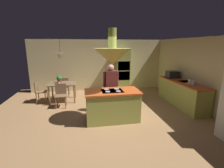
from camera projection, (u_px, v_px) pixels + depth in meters
ground at (111, 117)px, 5.32m from camera, size 8.16×8.16×0.00m
wall_back at (100, 65)px, 8.33m from camera, size 6.80×0.10×2.55m
wall_right at (197, 73)px, 5.96m from camera, size 0.10×7.20×2.55m
kitchen_island at (112, 105)px, 5.02m from camera, size 1.65×0.88×0.96m
counter_run_right at (181, 93)px, 6.27m from camera, size 0.73×2.53×0.94m
oven_tower at (122, 70)px, 8.17m from camera, size 0.66×0.62×2.13m
dining_table at (63, 86)px, 6.70m from camera, size 1.08×0.86×0.76m
person_at_island at (111, 85)px, 5.60m from camera, size 0.53×0.22×1.64m
range_hood at (112, 55)px, 4.67m from camera, size 1.10×1.10×1.00m
pendant_light_over_table at (60, 56)px, 6.42m from camera, size 0.32×0.32×0.82m
chair_facing_island at (61, 94)px, 6.11m from camera, size 0.40×0.40×0.87m
chair_by_back_wall at (64, 85)px, 7.36m from camera, size 0.40×0.40×0.87m
chair_at_corner at (39, 90)px, 6.58m from camera, size 0.40×0.40×0.87m
potted_plant_on_table at (59, 79)px, 6.66m from camera, size 0.20×0.20×0.30m
cup_on_table at (59, 83)px, 6.44m from camera, size 0.07×0.07×0.09m
canister_flour at (193, 83)px, 5.55m from camera, size 0.13×0.13×0.15m
canister_sugar at (190, 82)px, 5.71m from camera, size 0.13×0.13×0.18m
microwave_on_counter at (172, 74)px, 6.84m from camera, size 0.46×0.36×0.28m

